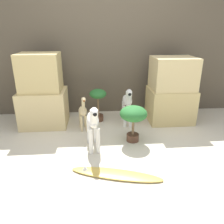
{
  "coord_description": "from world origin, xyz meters",
  "views": [
    {
      "loc": [
        -0.22,
        -2.35,
        1.55
      ],
      "look_at": [
        0.02,
        0.7,
        0.37
      ],
      "focal_mm": 35.0,
      "sensor_mm": 36.0,
      "label": 1
    }
  ],
  "objects_px": {
    "potted_palm_back": "(98,99)",
    "surfboard": "(115,174)",
    "zebra_right": "(127,102)",
    "zebra_left": "(93,123)",
    "potted_palm_front": "(133,116)",
    "giraffe_figurine": "(83,111)"
  },
  "relations": [
    {
      "from": "zebra_left",
      "to": "giraffe_figurine",
      "type": "relative_size",
      "value": 1.12
    },
    {
      "from": "zebra_right",
      "to": "potted_palm_back",
      "type": "distance_m",
      "value": 0.52
    },
    {
      "from": "potted_palm_back",
      "to": "surfboard",
      "type": "distance_m",
      "value": 1.63
    },
    {
      "from": "zebra_right",
      "to": "potted_palm_back",
      "type": "height_order",
      "value": "zebra_right"
    },
    {
      "from": "zebra_right",
      "to": "surfboard",
      "type": "relative_size",
      "value": 0.63
    },
    {
      "from": "potted_palm_back",
      "to": "zebra_left",
      "type": "bearing_deg",
      "value": -94.96
    },
    {
      "from": "zebra_left",
      "to": "surfboard",
      "type": "bearing_deg",
      "value": -68.24
    },
    {
      "from": "potted_palm_back",
      "to": "surfboard",
      "type": "height_order",
      "value": "potted_palm_back"
    },
    {
      "from": "zebra_right",
      "to": "surfboard",
      "type": "distance_m",
      "value": 1.46
    },
    {
      "from": "giraffe_figurine",
      "to": "potted_palm_back",
      "type": "relative_size",
      "value": 1.04
    },
    {
      "from": "zebra_right",
      "to": "zebra_left",
      "type": "relative_size",
      "value": 1.0
    },
    {
      "from": "giraffe_figurine",
      "to": "potted_palm_front",
      "type": "relative_size",
      "value": 1.12
    },
    {
      "from": "potted_palm_front",
      "to": "potted_palm_back",
      "type": "distance_m",
      "value": 0.92
    },
    {
      "from": "potted_palm_front",
      "to": "surfboard",
      "type": "distance_m",
      "value": 0.93
    },
    {
      "from": "potted_palm_front",
      "to": "potted_palm_back",
      "type": "relative_size",
      "value": 0.92
    },
    {
      "from": "potted_palm_back",
      "to": "giraffe_figurine",
      "type": "bearing_deg",
      "value": -124.58
    },
    {
      "from": "giraffe_figurine",
      "to": "potted_palm_front",
      "type": "xyz_separation_m",
      "value": [
        0.73,
        -0.43,
        0.07
      ]
    },
    {
      "from": "giraffe_figurine",
      "to": "zebra_left",
      "type": "bearing_deg",
      "value": -75.37
    },
    {
      "from": "potted_palm_back",
      "to": "surfboard",
      "type": "bearing_deg",
      "value": -84.43
    },
    {
      "from": "zebra_right",
      "to": "giraffe_figurine",
      "type": "xyz_separation_m",
      "value": [
        -0.73,
        -0.16,
        -0.07
      ]
    },
    {
      "from": "giraffe_figurine",
      "to": "potted_palm_front",
      "type": "height_order",
      "value": "giraffe_figurine"
    },
    {
      "from": "zebra_left",
      "to": "surfboard",
      "type": "xyz_separation_m",
      "value": [
        0.24,
        -0.6,
        -0.38
      ]
    }
  ]
}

